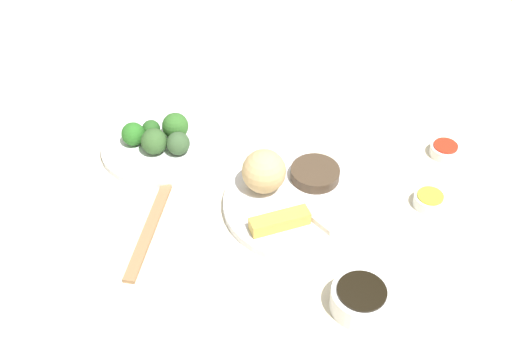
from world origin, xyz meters
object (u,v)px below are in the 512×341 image
(main_plate, at_px, (298,204))
(sauce_ramekin_hot_mustard, at_px, (429,201))
(chopsticks_pair, at_px, (149,230))
(broccoli_plate, at_px, (160,146))
(sauce_ramekin_sweet_and_sour, at_px, (445,151))
(soy_sauce_bowl, at_px, (360,299))

(main_plate, xyz_separation_m, sauce_ramekin_hot_mustard, (-0.21, 0.11, 0.00))
(main_plate, height_order, chopsticks_pair, main_plate)
(broccoli_plate, height_order, sauce_ramekin_sweet_and_sour, sauce_ramekin_sweet_and_sour)
(sauce_ramekin_sweet_and_sour, distance_m, chopsticks_pair, 0.59)
(sauce_ramekin_sweet_and_sour, xyz_separation_m, chopsticks_pair, (0.58, -0.10, -0.01))
(broccoli_plate, relative_size, sauce_ramekin_sweet_and_sour, 4.09)
(main_plate, xyz_separation_m, soy_sauce_bowl, (0.03, 0.23, 0.01))
(main_plate, height_order, broccoli_plate, main_plate)
(soy_sauce_bowl, height_order, sauce_ramekin_sweet_and_sour, soy_sauce_bowl)
(broccoli_plate, relative_size, sauce_ramekin_hot_mustard, 4.09)
(broccoli_plate, xyz_separation_m, soy_sauce_bowl, (-0.11, 0.50, 0.01))
(main_plate, xyz_separation_m, sauce_ramekin_sweet_and_sour, (-0.33, 0.02, 0.00))
(sauce_ramekin_sweet_and_sour, relative_size, chopsticks_pair, 0.25)
(soy_sauce_bowl, distance_m, sauce_ramekin_sweet_and_sour, 0.42)
(broccoli_plate, distance_m, sauce_ramekin_sweet_and_sour, 0.56)
(sauce_ramekin_hot_mustard, bearing_deg, main_plate, -28.69)
(sauce_ramekin_hot_mustard, relative_size, sauce_ramekin_sweet_and_sour, 1.00)
(sauce_ramekin_sweet_and_sour, bearing_deg, broccoli_plate, -32.03)
(main_plate, relative_size, sauce_ramekin_hot_mustard, 4.71)
(broccoli_plate, height_order, sauce_ramekin_hot_mustard, sauce_ramekin_hot_mustard)
(broccoli_plate, bearing_deg, sauce_ramekin_hot_mustard, 132.55)
(soy_sauce_bowl, bearing_deg, sauce_ramekin_sweet_and_sour, -150.25)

